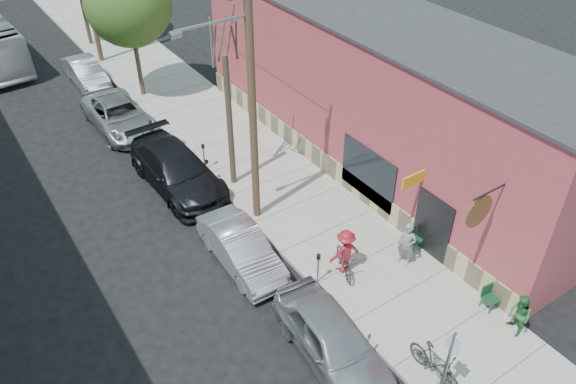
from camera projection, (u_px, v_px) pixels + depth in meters
ground at (263, 314)px, 18.34m from camera, size 120.00×120.00×0.00m
sidewalk at (217, 132)px, 27.48m from camera, size 4.50×58.00×0.15m
cafe_building at (378, 94)px, 23.71m from camera, size 6.60×20.20×6.61m
sign_post at (448, 361)px, 14.69m from camera, size 0.07×0.45×2.80m
parking_meter_near at (318, 264)px, 18.80m from camera, size 0.14×0.14×1.24m
parking_meter_far at (204, 152)px, 24.31m from camera, size 0.14×0.14×1.24m
utility_pole_near at (250, 95)px, 19.05m from camera, size 3.57×0.28×10.00m
tree_bare at (230, 123)px, 22.29m from camera, size 0.24×0.24×5.73m
tree_leafy_mid at (128, 3)px, 27.61m from camera, size 4.30×4.30×7.07m
patio_chair_a at (414, 240)px, 20.35m from camera, size 0.55×0.55×0.88m
patio_chair_b at (491, 298)px, 18.09m from camera, size 0.55×0.55×0.88m
patron_grey at (407, 244)px, 19.53m from camera, size 0.64×0.75×1.73m
patron_green at (519, 316)px, 17.09m from camera, size 0.82×0.91×1.53m
cyclist at (345, 252)px, 19.20m from camera, size 1.22×0.80×1.76m
cyclist_bike at (344, 261)px, 19.46m from camera, size 1.24×1.83×0.91m
parked_bike_a at (435, 364)px, 15.92m from camera, size 0.57×1.95×1.17m
parked_bike_b at (445, 381)px, 15.59m from camera, size 1.45×1.87×0.95m
car_0 at (332, 340)px, 16.50m from camera, size 2.31×4.87×1.61m
car_1 at (241, 248)px, 19.81m from camera, size 1.62×4.36×1.42m
car_2 at (177, 170)px, 23.49m from camera, size 2.53×5.90×1.69m
car_3 at (119, 116)px, 27.43m from camera, size 2.48×5.26×1.45m
car_4 at (86, 73)px, 31.44m from camera, size 1.52×4.22×1.38m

